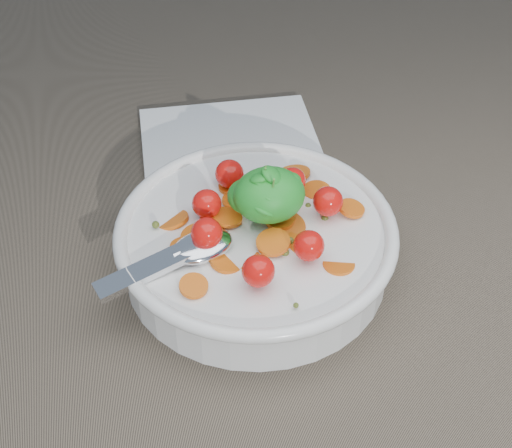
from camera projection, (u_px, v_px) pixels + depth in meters
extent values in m
plane|color=#766854|center=(285.00, 264.00, 0.62)|extent=(6.00, 6.00, 0.00)
cylinder|color=white|center=(256.00, 248.00, 0.61)|extent=(0.23, 0.23, 0.04)
torus|color=white|center=(256.00, 229.00, 0.59)|extent=(0.24, 0.24, 0.01)
cylinder|color=white|center=(256.00, 263.00, 0.62)|extent=(0.11, 0.11, 0.01)
cylinder|color=brown|center=(256.00, 248.00, 0.61)|extent=(0.20, 0.20, 0.03)
cylinder|color=orange|center=(244.00, 194.00, 0.62)|extent=(0.03, 0.03, 0.01)
cylinder|color=orange|center=(227.00, 217.00, 0.60)|extent=(0.03, 0.03, 0.01)
cylinder|color=orange|center=(280.00, 221.00, 0.60)|extent=(0.03, 0.03, 0.01)
cylinder|color=orange|center=(294.00, 173.00, 0.65)|extent=(0.04, 0.04, 0.01)
cylinder|color=orange|center=(234.00, 202.00, 0.62)|extent=(0.03, 0.03, 0.01)
cylinder|color=orange|center=(339.00, 266.00, 0.56)|extent=(0.04, 0.04, 0.01)
cylinder|color=orange|center=(247.00, 261.00, 0.57)|extent=(0.03, 0.03, 0.01)
cylinder|color=orange|center=(232.00, 186.00, 0.63)|extent=(0.03, 0.03, 0.00)
cylinder|color=orange|center=(213.00, 223.00, 0.60)|extent=(0.03, 0.03, 0.01)
cylinder|color=orange|center=(288.00, 246.00, 0.58)|extent=(0.04, 0.04, 0.01)
cylinder|color=orange|center=(227.00, 262.00, 0.57)|extent=(0.03, 0.03, 0.01)
cylinder|color=orange|center=(194.00, 286.00, 0.54)|extent=(0.03, 0.03, 0.01)
cylinder|color=orange|center=(188.00, 247.00, 0.58)|extent=(0.04, 0.04, 0.01)
cylinder|color=orange|center=(273.00, 242.00, 0.57)|extent=(0.03, 0.03, 0.01)
cylinder|color=orange|center=(283.00, 221.00, 0.60)|extent=(0.03, 0.03, 0.01)
cylinder|color=orange|center=(317.00, 191.00, 0.63)|extent=(0.03, 0.03, 0.01)
cylinder|color=orange|center=(163.00, 223.00, 0.60)|extent=(0.03, 0.03, 0.01)
cylinder|color=orange|center=(172.00, 220.00, 0.60)|extent=(0.03, 0.03, 0.02)
cylinder|color=orange|center=(289.00, 226.00, 0.59)|extent=(0.04, 0.04, 0.01)
cylinder|color=orange|center=(198.00, 236.00, 0.58)|extent=(0.03, 0.03, 0.01)
cylinder|color=orange|center=(352.00, 208.00, 0.61)|extent=(0.03, 0.03, 0.01)
sphere|color=#4A561C|center=(289.00, 175.00, 0.65)|extent=(0.01, 0.01, 0.01)
sphere|color=#4A561C|center=(258.00, 208.00, 0.61)|extent=(0.01, 0.01, 0.01)
sphere|color=#4A561C|center=(291.00, 213.00, 0.60)|extent=(0.00, 0.00, 0.00)
sphere|color=#4A561C|center=(264.00, 202.00, 0.61)|extent=(0.01, 0.01, 0.01)
sphere|color=#4A561C|center=(256.00, 196.00, 0.61)|extent=(0.01, 0.01, 0.01)
sphere|color=#4A561C|center=(296.00, 305.00, 0.53)|extent=(0.00, 0.00, 0.00)
sphere|color=#4A561C|center=(201.00, 248.00, 0.57)|extent=(0.01, 0.01, 0.01)
sphere|color=#4A561C|center=(290.00, 241.00, 0.58)|extent=(0.01, 0.01, 0.01)
sphere|color=#4A561C|center=(314.00, 239.00, 0.58)|extent=(0.01, 0.01, 0.01)
sphere|color=#4A561C|center=(308.00, 206.00, 0.62)|extent=(0.01, 0.01, 0.01)
sphere|color=#4A561C|center=(258.00, 202.00, 0.62)|extent=(0.00, 0.00, 0.00)
sphere|color=#4A561C|center=(238.00, 206.00, 0.62)|extent=(0.00, 0.00, 0.00)
sphere|color=#4A561C|center=(156.00, 225.00, 0.59)|extent=(0.01, 0.01, 0.01)
sphere|color=#4A561C|center=(325.00, 218.00, 0.60)|extent=(0.01, 0.01, 0.01)
sphere|color=#4A561C|center=(285.00, 252.00, 0.57)|extent=(0.01, 0.01, 0.01)
sphere|color=#4A561C|center=(226.00, 186.00, 0.64)|extent=(0.01, 0.01, 0.01)
sphere|color=red|center=(328.00, 201.00, 0.60)|extent=(0.03, 0.03, 0.03)
sphere|color=red|center=(292.00, 181.00, 0.62)|extent=(0.02, 0.02, 0.02)
sphere|color=red|center=(229.00, 174.00, 0.62)|extent=(0.03, 0.03, 0.03)
sphere|color=red|center=(207.00, 204.00, 0.59)|extent=(0.02, 0.02, 0.02)
sphere|color=red|center=(207.00, 233.00, 0.57)|extent=(0.03, 0.03, 0.03)
sphere|color=red|center=(258.00, 271.00, 0.54)|extent=(0.03, 0.03, 0.03)
sphere|color=red|center=(309.00, 246.00, 0.56)|extent=(0.02, 0.02, 0.02)
ellipsoid|color=green|center=(269.00, 195.00, 0.58)|extent=(0.06, 0.05, 0.04)
ellipsoid|color=green|center=(248.00, 196.00, 0.59)|extent=(0.03, 0.03, 0.03)
ellipsoid|color=green|center=(269.00, 191.00, 0.58)|extent=(0.03, 0.03, 0.02)
ellipsoid|color=green|center=(256.00, 183.00, 0.58)|extent=(0.03, 0.02, 0.01)
ellipsoid|color=green|center=(271.00, 175.00, 0.58)|extent=(0.02, 0.02, 0.02)
ellipsoid|color=green|center=(280.00, 194.00, 0.58)|extent=(0.02, 0.02, 0.02)
ellipsoid|color=green|center=(274.00, 186.00, 0.58)|extent=(0.02, 0.02, 0.01)
ellipsoid|color=green|center=(283.00, 178.00, 0.61)|extent=(0.02, 0.02, 0.01)
ellipsoid|color=green|center=(268.00, 203.00, 0.58)|extent=(0.03, 0.03, 0.01)
ellipsoid|color=green|center=(271.00, 197.00, 0.57)|extent=(0.02, 0.03, 0.02)
ellipsoid|color=green|center=(264.00, 211.00, 0.57)|extent=(0.02, 0.02, 0.02)
ellipsoid|color=green|center=(267.00, 181.00, 0.57)|extent=(0.02, 0.02, 0.02)
ellipsoid|color=green|center=(276.00, 189.00, 0.58)|extent=(0.02, 0.02, 0.01)
ellipsoid|color=green|center=(261.00, 187.00, 0.58)|extent=(0.02, 0.02, 0.02)
ellipsoid|color=green|center=(274.00, 182.00, 0.58)|extent=(0.02, 0.02, 0.01)
ellipsoid|color=green|center=(272.00, 175.00, 0.57)|extent=(0.03, 0.03, 0.02)
ellipsoid|color=green|center=(260.00, 178.00, 0.57)|extent=(0.02, 0.02, 0.02)
ellipsoid|color=green|center=(266.00, 192.00, 0.58)|extent=(0.03, 0.03, 0.01)
ellipsoid|color=green|center=(295.00, 178.00, 0.58)|extent=(0.02, 0.02, 0.02)
ellipsoid|color=green|center=(264.00, 183.00, 0.57)|extent=(0.02, 0.02, 0.02)
ellipsoid|color=green|center=(282.00, 174.00, 0.61)|extent=(0.02, 0.02, 0.01)
ellipsoid|color=green|center=(251.00, 192.00, 0.58)|extent=(0.02, 0.02, 0.01)
ellipsoid|color=green|center=(268.00, 188.00, 0.58)|extent=(0.03, 0.03, 0.02)
ellipsoid|color=green|center=(274.00, 192.00, 0.57)|extent=(0.02, 0.02, 0.01)
ellipsoid|color=green|center=(271.00, 176.00, 0.57)|extent=(0.02, 0.02, 0.01)
cylinder|color=#4C8C33|center=(261.00, 188.00, 0.57)|extent=(0.01, 0.01, 0.04)
cylinder|color=#4C8C33|center=(263.00, 184.00, 0.58)|extent=(0.00, 0.01, 0.04)
cylinder|color=#4C8C33|center=(271.00, 193.00, 0.57)|extent=(0.00, 0.01, 0.04)
ellipsoid|color=silver|center=(202.00, 246.00, 0.57)|extent=(0.06, 0.05, 0.02)
cube|color=silver|center=(156.00, 266.00, 0.56)|extent=(0.10, 0.05, 0.01)
cylinder|color=silver|center=(184.00, 253.00, 0.56)|extent=(0.02, 0.01, 0.01)
cube|color=white|center=(231.00, 147.00, 0.75)|extent=(0.19, 0.17, 0.01)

